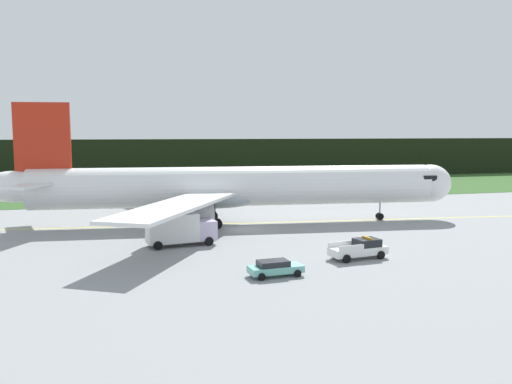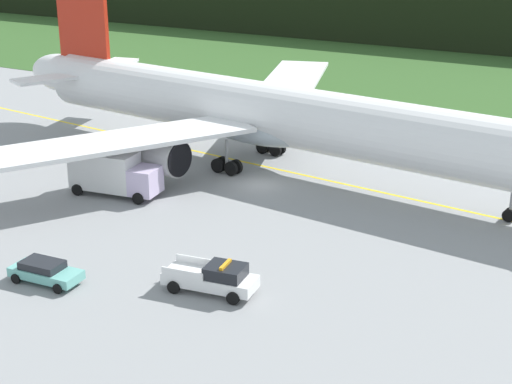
# 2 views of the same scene
# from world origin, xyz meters

# --- Properties ---
(ground) EXTENTS (320.00, 320.00, 0.00)m
(ground) POSITION_xyz_m (0.00, 0.00, 0.00)
(ground) COLOR gray
(grass_verge) EXTENTS (320.00, 42.96, 0.04)m
(grass_verge) POSITION_xyz_m (0.00, 46.19, 0.02)
(grass_verge) COLOR #2F5423
(grass_verge) RESTS_ON ground
(distant_tree_line) EXTENTS (288.00, 4.39, 9.91)m
(distant_tree_line) POSITION_xyz_m (0.00, 68.73, 4.95)
(distant_tree_line) COLOR black
(distant_tree_line) RESTS_ON ground
(taxiway_centerline_main) EXTENTS (79.74, 8.97, 0.01)m
(taxiway_centerline_main) POSITION_xyz_m (0.19, 4.05, 0.00)
(taxiway_centerline_main) COLOR yellow
(taxiway_centerline_main) RESTS_ON ground
(airliner) EXTENTS (59.44, 47.95, 15.02)m
(airliner) POSITION_xyz_m (-0.65, 4.14, 4.63)
(airliner) COLOR white
(airliner) RESTS_ON ground
(ops_pickup_truck) EXTENTS (5.62, 2.81, 1.94)m
(ops_pickup_truck) POSITION_xyz_m (6.70, -17.31, 0.90)
(ops_pickup_truck) COLOR white
(ops_pickup_truck) RESTS_ON ground
(catering_truck) EXTENTS (7.25, 3.50, 3.48)m
(catering_truck) POSITION_xyz_m (-8.55, -7.37, 1.77)
(catering_truck) COLOR silver
(catering_truck) RESTS_ON ground
(staff_car) EXTENTS (4.47, 2.24, 1.30)m
(staff_car) POSITION_xyz_m (-2.62, -21.06, 0.70)
(staff_car) COLOR #66B3A9
(staff_car) RESTS_ON ground
(apron_cone) EXTENTS (0.51, 0.51, 0.64)m
(apron_cone) POSITION_xyz_m (6.07, -15.05, 0.31)
(apron_cone) COLOR black
(apron_cone) RESTS_ON ground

